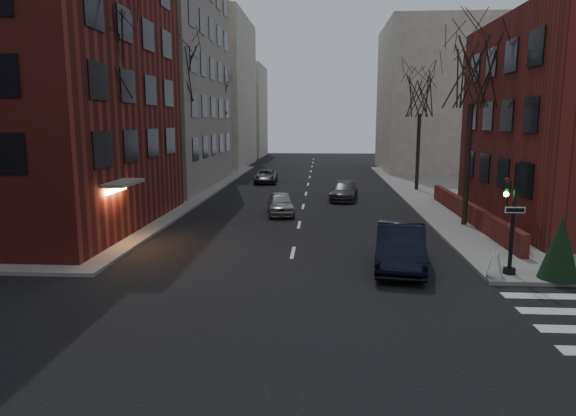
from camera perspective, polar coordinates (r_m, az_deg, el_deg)
The scene contains 20 objects.
ground at distance 10.97m, azimuth -3.23°, elevation -21.06°, with size 160.00×160.00×0.00m, color black.
building_left_tan at distance 47.76m, azimuth -19.85°, elevation 19.28°, with size 18.00×18.00×28.00m, color #9F9283.
low_wall_right at distance 29.90m, azimuth 19.44°, elevation -0.40°, with size 0.35×16.00×1.00m, color maroon.
building_distant_la at distance 66.44m, azimuth -10.60°, elevation 12.47°, with size 14.00×16.00×18.00m, color beige.
building_distant_ra at distance 60.98m, azimuth 17.20°, elevation 11.53°, with size 14.00×14.00×16.00m, color beige.
building_distant_lb at distance 82.59m, azimuth -6.24°, elevation 10.61°, with size 10.00×12.00×14.00m, color beige.
traffic_signal at distance 19.89m, azimuth 23.52°, elevation -1.83°, with size 0.76×0.44×4.00m.
tree_left_a at distance 25.56m, azimuth -20.05°, elevation 15.57°, with size 4.18×4.18×10.26m.
tree_left_b at distance 36.88m, azimuth -12.38°, elevation 14.63°, with size 4.40×4.40×10.80m.
tree_left_c at distance 50.41m, azimuth -7.86°, elevation 12.37°, with size 3.96×3.96×9.72m.
tree_right_a at distance 28.49m, azimuth 19.85°, elevation 14.02°, with size 3.96×3.96×9.72m.
tree_right_b at distance 42.09m, azimuth 14.50°, elevation 12.10°, with size 3.74×3.74×9.18m.
streetlamp_near at distance 32.75m, azimuth -13.01°, elevation 7.06°, with size 0.36×0.36×6.28m.
streetlamp_far at distance 52.22m, azimuth -6.67°, elevation 8.13°, with size 0.36×0.36×6.28m.
parked_sedan at distance 20.16m, azimuth 12.41°, elevation -4.19°, with size 1.79×5.14×1.69m, color black.
car_lane_silver at distance 30.99m, azimuth -0.83°, elevation 0.53°, with size 1.57×3.91×1.33m, color gray.
car_lane_gray at distance 36.75m, azimuth 6.25°, elevation 1.86°, with size 1.77×4.35×1.26m, color #39383D.
car_lane_far at distance 46.67m, azimuth -2.48°, elevation 3.54°, with size 2.00×4.33×1.20m, color #3E3E42.
sandwich_board at distance 19.52m, azimuth 21.97°, elevation -5.92°, with size 0.39×0.54×0.87m, color white.
evergreen_shrub at distance 20.15m, azimuth 28.00°, elevation -3.87°, with size 1.35×1.35×2.25m, color #163118.
Camera 1 is at (1.19, -9.35, 5.60)m, focal length 32.00 mm.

